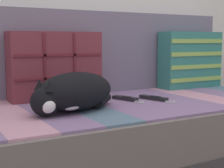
{
  "coord_description": "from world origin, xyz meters",
  "views": [
    {
      "loc": [
        -0.9,
        -1.32,
        0.69
      ],
      "look_at": [
        -0.13,
        0.03,
        0.49
      ],
      "focal_mm": 55.0,
      "sensor_mm": 36.0,
      "label": 1
    }
  ],
  "objects_px": {
    "throw_pillow_quilted": "(55,66)",
    "game_remote_near": "(155,98)",
    "couch": "(127,139)",
    "sleeping_cat": "(72,93)",
    "game_remote_far": "(126,99)",
    "throw_pillow_striped": "(190,60)"
  },
  "relations": [
    {
      "from": "throw_pillow_quilted",
      "to": "game_remote_near",
      "type": "relative_size",
      "value": 2.25
    },
    {
      "from": "couch",
      "to": "sleeping_cat",
      "type": "height_order",
      "value": "sleeping_cat"
    },
    {
      "from": "couch",
      "to": "throw_pillow_quilted",
      "type": "relative_size",
      "value": 3.82
    },
    {
      "from": "throw_pillow_quilted",
      "to": "sleeping_cat",
      "type": "bearing_deg",
      "value": -98.47
    },
    {
      "from": "game_remote_far",
      "to": "throw_pillow_quilted",
      "type": "bearing_deg",
      "value": 142.7
    },
    {
      "from": "couch",
      "to": "sleeping_cat",
      "type": "distance_m",
      "value": 0.45
    },
    {
      "from": "throw_pillow_striped",
      "to": "game_remote_far",
      "type": "distance_m",
      "value": 0.68
    },
    {
      "from": "throw_pillow_quilted",
      "to": "game_remote_near",
      "type": "height_order",
      "value": "throw_pillow_quilted"
    },
    {
      "from": "throw_pillow_striped",
      "to": "game_remote_near",
      "type": "height_order",
      "value": "throw_pillow_striped"
    },
    {
      "from": "couch",
      "to": "throw_pillow_quilted",
      "type": "height_order",
      "value": "throw_pillow_quilted"
    },
    {
      "from": "throw_pillow_quilted",
      "to": "game_remote_near",
      "type": "distance_m",
      "value": 0.53
    },
    {
      "from": "game_remote_far",
      "to": "sleeping_cat",
      "type": "bearing_deg",
      "value": -160.96
    },
    {
      "from": "throw_pillow_striped",
      "to": "game_remote_near",
      "type": "relative_size",
      "value": 2.02
    },
    {
      "from": "throw_pillow_striped",
      "to": "game_remote_near",
      "type": "distance_m",
      "value": 0.59
    },
    {
      "from": "throw_pillow_quilted",
      "to": "throw_pillow_striped",
      "type": "relative_size",
      "value": 1.11
    },
    {
      "from": "throw_pillow_striped",
      "to": "sleeping_cat",
      "type": "distance_m",
      "value": 1.02
    },
    {
      "from": "throw_pillow_striped",
      "to": "game_remote_far",
      "type": "relative_size",
      "value": 2.23
    },
    {
      "from": "couch",
      "to": "throw_pillow_quilted",
      "type": "distance_m",
      "value": 0.52
    },
    {
      "from": "throw_pillow_quilted",
      "to": "couch",
      "type": "bearing_deg",
      "value": -38.08
    },
    {
      "from": "couch",
      "to": "sleeping_cat",
      "type": "relative_size",
      "value": 4.11
    },
    {
      "from": "couch",
      "to": "game_remote_far",
      "type": "bearing_deg",
      "value": 102.6
    },
    {
      "from": "sleeping_cat",
      "to": "game_remote_far",
      "type": "bearing_deg",
      "value": 19.04
    }
  ]
}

